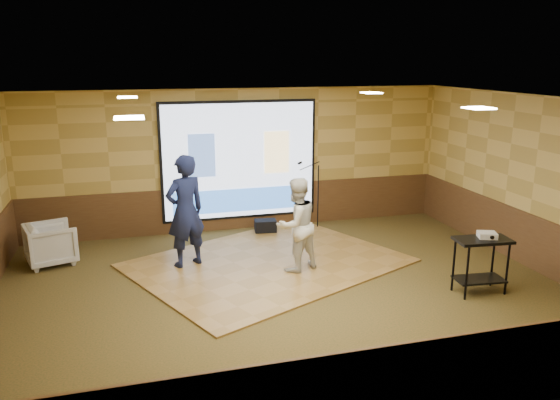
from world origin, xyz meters
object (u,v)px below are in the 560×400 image
object	(u,v)px
dance_floor	(268,263)
duffel_bag	(265,226)
player_right	(296,225)
av_table	(481,256)
banquet_chair	(51,244)
mic_stand	(315,206)
projector_screen	(240,162)
player_left	(185,211)
projector	(487,235)

from	to	relation	value
dance_floor	duffel_bag	xyz separation A→B (m)	(0.39, 1.76, 0.12)
player_right	av_table	bearing A→B (deg)	125.32
dance_floor	av_table	xyz separation A→B (m)	(2.90, -2.09, 0.60)
dance_floor	banquet_chair	xyz separation A→B (m)	(-3.75, 1.05, 0.36)
av_table	dance_floor	bearing A→B (deg)	144.20
player_right	mic_stand	bearing A→B (deg)	-138.58
player_right	projector_screen	bearing A→B (deg)	-102.68
player_left	duffel_bag	distance (m)	2.51
dance_floor	duffel_bag	bearing A→B (deg)	77.38
av_table	banquet_chair	bearing A→B (deg)	154.69
player_left	av_table	bearing A→B (deg)	128.41
dance_floor	player_left	size ratio (longest dim) A/B	2.25
dance_floor	player_left	bearing A→B (deg)	169.83
mic_stand	banquet_chair	xyz separation A→B (m)	(-5.26, -0.73, -0.12)
player_left	projector_screen	bearing A→B (deg)	-148.22
player_right	av_table	xyz separation A→B (m)	(2.52, -1.62, -0.23)
projector_screen	duffel_bag	distance (m)	1.47
player_left	player_right	distance (m)	1.94
projector_screen	player_left	distance (m)	2.41
duffel_bag	banquet_chair	bearing A→B (deg)	-170.32
player_left	av_table	distance (m)	4.93
projector_screen	dance_floor	bearing A→B (deg)	-88.70
dance_floor	player_right	bearing A→B (deg)	-50.94
dance_floor	av_table	size ratio (longest dim) A/B	4.99
player_right	banquet_chair	size ratio (longest dim) A/B	1.99
player_left	duffel_bag	xyz separation A→B (m)	(1.81, 1.51, -0.88)
projector_screen	projector	size ratio (longest dim) A/B	12.23
mic_stand	duffel_bag	bearing A→B (deg)	168.03
banquet_chair	duffel_bag	world-z (taller)	banquet_chair
av_table	projector	world-z (taller)	projector
av_table	mic_stand	distance (m)	4.12
av_table	mic_stand	world-z (taller)	mic_stand
mic_stand	banquet_chair	bearing A→B (deg)	174.83
projector_screen	banquet_chair	xyz separation A→B (m)	(-3.70, -1.13, -1.10)
dance_floor	mic_stand	distance (m)	2.38
dance_floor	player_right	world-z (taller)	player_right
banquet_chair	dance_floor	bearing A→B (deg)	-122.54
projector_screen	av_table	world-z (taller)	projector_screen
player_left	projector	bearing A→B (deg)	129.12
player_left	player_right	size ratio (longest dim) A/B	1.22
projector_screen	projector	xyz separation A→B (m)	(3.04, -4.26, -0.53)
projector	dance_floor	bearing A→B (deg)	165.64
player_right	duffel_bag	size ratio (longest dim) A/B	3.62
mic_stand	player_right	bearing A→B (deg)	-129.71
player_left	mic_stand	bearing A→B (deg)	-175.49
banquet_chair	player_left	bearing A→B (deg)	-125.74
dance_floor	player_right	size ratio (longest dim) A/B	2.74
av_table	player_right	bearing A→B (deg)	147.24
dance_floor	mic_stand	size ratio (longest dim) A/B	2.97
dance_floor	player_right	xyz separation A→B (m)	(0.38, -0.47, 0.83)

